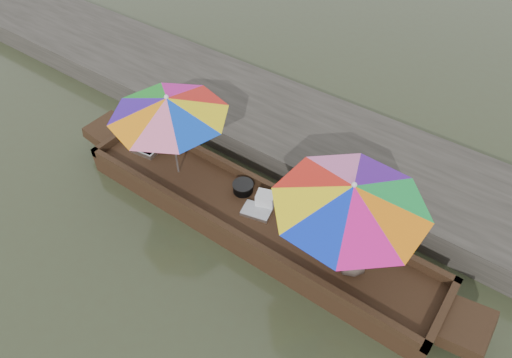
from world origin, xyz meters
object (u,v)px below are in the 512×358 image
Objects in this scene: vendor at (357,249)px; umbrella_bow at (173,136)px; charcoal_grill at (243,188)px; umbrella_stern at (346,225)px; boat_hull at (252,219)px; tray_scallop at (257,211)px; supply_bag at (265,200)px; cooking_pot at (162,143)px; tray_crayfish at (146,149)px.

umbrella_bow is (-3.30, 0.04, 0.29)m from vendor.
umbrella_stern is at bearing -8.32° from charcoal_grill.
tray_scallop reaches higher than boat_hull.
vendor is at bearing -9.64° from supply_bag.
umbrella_bow is at bearing -24.92° from cooking_pot.
umbrella_stern is (3.07, 0.00, 0.00)m from umbrella_bow.
vendor reaches higher than tray_scallop.
tray_scallop is at bearing -96.31° from supply_bag.
cooking_pot is at bearing 175.20° from umbrella_stern.
cooking_pot is 0.79× the size of tray_scallop.
vendor is at bearing -8.58° from charcoal_grill.
tray_crayfish is 2.00m from charcoal_grill.
boat_hull is 3.28× the size of umbrella_bow.
boat_hull is 1.79m from umbrella_stern.
vendor is (1.66, -0.28, 0.36)m from supply_bag.
boat_hull is 13.67× the size of tray_crayfish.
supply_bag is (0.08, 0.24, 0.30)m from boat_hull.
boat_hull is at bearing -8.02° from cooking_pot.
tray_crayfish is 1.10m from umbrella_bow.
cooking_pot is at bearing 173.13° from tray_scallop.
cooking_pot is 0.19× the size of umbrella_bow.
tray_scallop is (0.06, 0.04, 0.21)m from boat_hull.
umbrella_bow is (0.82, -0.05, 0.73)m from tray_crayfish.
supply_bag is 0.29× the size of vendor.
umbrella_bow is at bearing 180.00° from boat_hull.
umbrella_stern reaches higher than charcoal_grill.
cooking_pot is at bearing 178.13° from supply_bag.
charcoal_grill is (1.99, 0.23, 0.03)m from tray_crayfish.
vendor is at bearing -10.70° from umbrella_stern.
tray_crayfish is 1.60× the size of supply_bag.
tray_crayfish is 4.15m from vendor.
tray_crayfish is 2.44m from tray_scallop.
umbrella_stern is at bearing -51.88° from vendor.
vendor is at bearing -2.78° from tray_scallop.
supply_bag is at bearing 83.69° from tray_scallop.
umbrella_bow is (-1.16, -0.28, 0.70)m from charcoal_grill.
tray_scallop is 0.23m from supply_bag.
cooking_pot is at bearing 60.92° from tray_crayfish.
supply_bag reaches higher than tray_scallop.
umbrella_bow reaches higher than tray_scallop.
umbrella_bow reaches higher than charcoal_grill.
cooking_pot is at bearing 155.08° from umbrella_bow.
cooking_pot is 1.01m from umbrella_bow.
umbrella_bow is (-1.64, -0.24, 0.65)m from supply_bag.
cooking_pot reaches higher than tray_scallop.
charcoal_grill is at bearing -1.12° from cooking_pot.
charcoal_grill is (1.84, -0.04, -0.02)m from cooking_pot.
tray_crayfish is 1.00× the size of tray_scallop.
tray_crayfish is at bearing 179.80° from tray_scallop.
umbrella_stern is at bearing -1.51° from tray_scallop.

